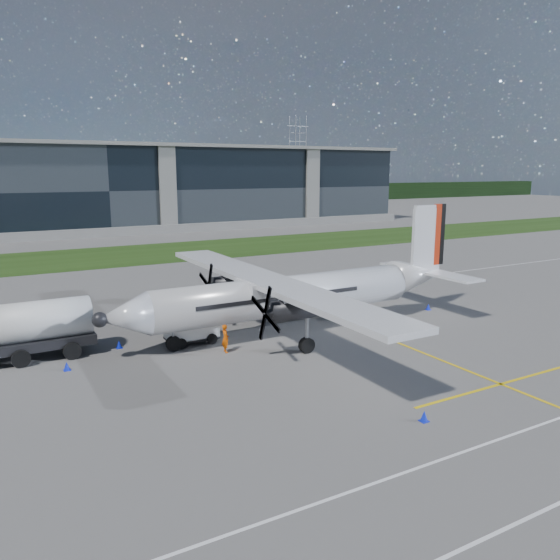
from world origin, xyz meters
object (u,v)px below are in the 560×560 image
turboprop_aircraft (298,271)px  safety_cone_tail (428,307)px  ground_crew_person (225,336)px  fuel_tanker_truck (2,334)px  pylon_east (298,159)px  safety_cone_nose_stbd (119,344)px  safety_cone_portwing (424,416)px  baggage_tug (191,327)px  safety_cone_stbdwing (192,293)px  safety_cone_fwd (67,366)px

turboprop_aircraft → safety_cone_tail: turboprop_aircraft is taller
ground_crew_person → fuel_tanker_truck: bearing=73.8°
pylon_east → ground_crew_person: size_ratio=14.85×
pylon_east → ground_crew_person: pylon_east is taller
safety_cone_nose_stbd → safety_cone_portwing: size_ratio=1.00×
baggage_tug → safety_cone_portwing: 16.65m
baggage_tug → safety_cone_stbdwing: size_ratio=6.88×
safety_cone_tail → ground_crew_person: bearing=-175.3°
turboprop_aircraft → safety_cone_tail: 12.68m
baggage_tug → safety_cone_fwd: size_ratio=6.88×
safety_cone_portwing → safety_cone_stbdwing: 28.62m
safety_cone_tail → safety_cone_stbdwing: bearing=136.3°
baggage_tug → safety_cone_nose_stbd: size_ratio=6.88×
safety_cone_nose_stbd → safety_cone_fwd: size_ratio=1.00×
safety_cone_tail → safety_cone_stbdwing: same height
baggage_tug → safety_cone_stbdwing: baggage_tug is taller
ground_crew_person → safety_cone_stbdwing: (3.60, 15.62, -0.76)m
ground_crew_person → safety_cone_tail: size_ratio=4.04×
turboprop_aircraft → safety_cone_stbdwing: size_ratio=55.99×
safety_cone_portwing → safety_cone_fwd: size_ratio=1.00×
safety_cone_fwd → safety_cone_tail: bearing=0.0°
pylon_east → safety_cone_portwing: pylon_east is taller
safety_cone_portwing → safety_cone_nose_stbd: bearing=119.0°
safety_cone_tail → safety_cone_fwd: same height
ground_crew_person → safety_cone_fwd: bearing=85.3°
safety_cone_portwing → safety_cone_fwd: same height
pylon_east → fuel_tanker_truck: size_ratio=3.27×
safety_cone_portwing → baggage_tug: bearing=107.6°
pylon_east → safety_cone_tail: 161.48m
fuel_tanker_truck → safety_cone_fwd: fuel_tanker_truck is taller
turboprop_aircraft → safety_cone_stbdwing: bearing=101.0°
turboprop_aircraft → safety_cone_fwd: size_ratio=55.99×
safety_cone_nose_stbd → pylon_east: bearing=55.0°
pylon_east → safety_cone_stbdwing: 157.02m
fuel_tanker_truck → safety_cone_nose_stbd: size_ratio=18.37×
ground_crew_person → safety_cone_stbdwing: 16.05m
pylon_east → turboprop_aircraft: pylon_east is taller
turboprop_aircraft → safety_cone_fwd: (-15.28, -0.25, -3.95)m
turboprop_aircraft → safety_cone_portwing: size_ratio=55.99×
safety_cone_nose_stbd → safety_cone_stbdwing: size_ratio=1.00×
ground_crew_person → safety_cone_nose_stbd: size_ratio=4.04×
baggage_tug → ground_crew_person: bearing=-68.2°
fuel_tanker_truck → safety_cone_tail: bearing=-5.8°
safety_cone_portwing → pylon_east: bearing=60.6°
turboprop_aircraft → fuel_tanker_truck: 18.65m
safety_cone_fwd → fuel_tanker_truck: bearing=133.8°
safety_cone_portwing → ground_crew_person: bearing=106.7°
ground_crew_person → safety_cone_fwd: size_ratio=4.04×
safety_cone_fwd → safety_cone_stbdwing: bearing=48.2°
baggage_tug → safety_cone_portwing: bearing=-72.4°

